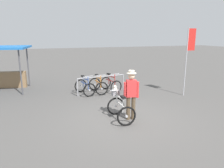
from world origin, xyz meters
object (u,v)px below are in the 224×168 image
(racked_bike_red, at_px, (111,84))
(featured_bicycle, at_px, (120,105))
(person_with_featured_bike, at_px, (131,93))
(banner_flag, at_px, (189,49))
(racked_bike_blue, at_px, (85,87))
(racked_bike_orange, at_px, (98,86))

(racked_bike_red, bearing_deg, featured_bicycle, -104.52)
(featured_bicycle, distance_m, person_with_featured_bike, 0.61)
(person_with_featured_bike, height_order, banner_flag, banner_flag)
(racked_bike_blue, relative_size, racked_bike_orange, 1.08)
(racked_bike_blue, xyz_separation_m, racked_bike_red, (1.39, 0.13, 0.00))
(racked_bike_blue, distance_m, banner_flag, 5.28)
(racked_bike_blue, bearing_deg, featured_bicycle, -82.21)
(featured_bicycle, xyz_separation_m, banner_flag, (4.13, 1.65, 1.74))
(racked_bike_orange, distance_m, featured_bicycle, 3.51)
(racked_bike_blue, xyz_separation_m, featured_bicycle, (0.47, -3.44, 0.12))
(racked_bike_red, bearing_deg, person_with_featured_bike, -98.75)
(racked_bike_orange, bearing_deg, racked_bike_blue, -174.56)
(racked_bike_red, relative_size, person_with_featured_bike, 0.70)
(racked_bike_blue, distance_m, person_with_featured_bike, 3.75)
(racked_bike_blue, xyz_separation_m, banner_flag, (4.60, -1.78, 1.86))
(featured_bicycle, bearing_deg, banner_flag, 21.79)
(racked_bike_red, height_order, person_with_featured_bike, person_with_featured_bike)
(racked_bike_orange, height_order, racked_bike_red, same)
(racked_bike_blue, relative_size, featured_bicycle, 1.01)
(racked_bike_orange, relative_size, racked_bike_red, 0.95)
(person_with_featured_bike, bearing_deg, racked_bike_orange, 91.86)
(racked_bike_orange, relative_size, person_with_featured_bike, 0.66)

